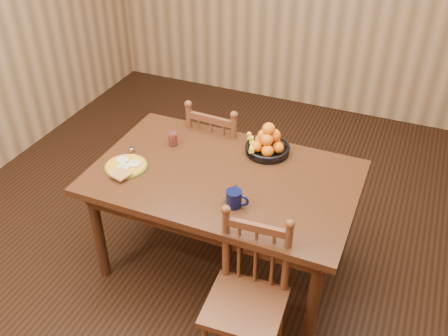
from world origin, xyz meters
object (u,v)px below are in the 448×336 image
at_px(dining_table, 224,186).
at_px(chair_near, 247,299).
at_px(fruit_bowl, 267,144).
at_px(breakfast_plate, 126,166).
at_px(chair_far, 220,158).
at_px(coffee_mug, 235,199).

xyz_separation_m(dining_table, chair_near, (0.38, -0.59, -0.23)).
distance_m(chair_near, fruit_bowl, 1.02).
relative_size(chair_near, breakfast_plate, 3.01).
xyz_separation_m(chair_far, breakfast_plate, (-0.32, -0.74, 0.31)).
height_order(chair_far, breakfast_plate, chair_far).
relative_size(breakfast_plate, coffee_mug, 2.23).
distance_m(breakfast_plate, coffee_mug, 0.76).
height_order(breakfast_plate, fruit_bowl, fruit_bowl).
height_order(dining_table, chair_near, chair_near).
bearing_deg(fruit_bowl, coffee_mug, -88.99).
distance_m(dining_table, chair_far, 0.66).
height_order(dining_table, coffee_mug, coffee_mug).
bearing_deg(chair_near, fruit_bowl, 99.75).
bearing_deg(chair_near, dining_table, 119.14).
bearing_deg(fruit_bowl, chair_near, -76.42).
bearing_deg(fruit_bowl, chair_far, 151.14).
bearing_deg(breakfast_plate, chair_near, -23.36).
relative_size(dining_table, coffee_mug, 11.97).
bearing_deg(fruit_bowl, dining_table, -115.55).
bearing_deg(dining_table, breakfast_plate, -163.95).
height_order(coffee_mug, fruit_bowl, fruit_bowl).
bearing_deg(breakfast_plate, fruit_bowl, 33.89).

